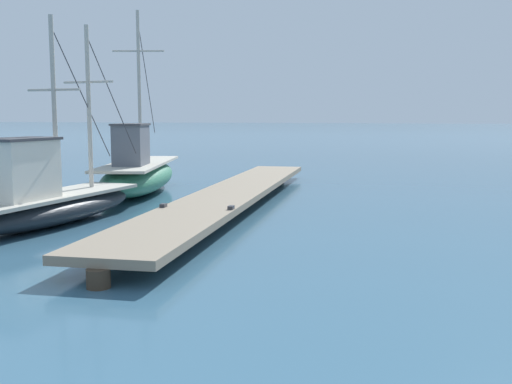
{
  "coord_description": "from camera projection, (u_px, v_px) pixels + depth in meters",
  "views": [
    {
      "loc": [
        0.6,
        0.25,
        2.55
      ],
      "look_at": [
        -1.85,
        8.95,
        1.4
      ],
      "focal_mm": 42.57,
      "sensor_mm": 36.0,
      "label": 1
    }
  ],
  "objects": [
    {
      "name": "fishing_boat_1",
      "position": [
        138.0,
        173.0,
        19.85
      ],
      "size": [
        3.61,
        7.29,
        5.93
      ],
      "color": "#337556",
      "rests_on": "ground"
    },
    {
      "name": "fishing_boat_0",
      "position": [
        45.0,
        199.0,
        13.99
      ],
      "size": [
        2.14,
        6.79,
        4.84
      ],
      "color": "black",
      "rests_on": "ground"
    },
    {
      "name": "floating_dock",
      "position": [
        232.0,
        194.0,
        16.98
      ],
      "size": [
        3.0,
        16.83,
        0.53
      ],
      "color": "gray",
      "rests_on": "ground"
    }
  ]
}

